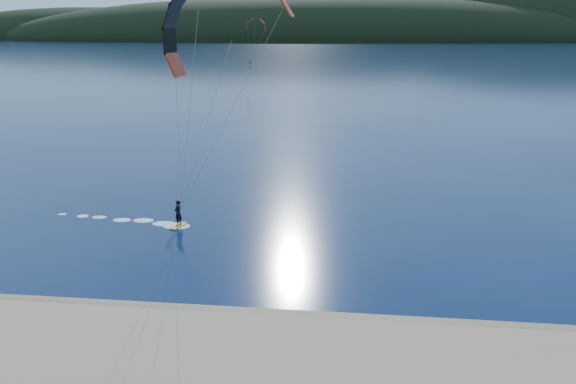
{
  "coord_description": "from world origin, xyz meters",
  "views": [
    {
      "loc": [
        5.18,
        -18.8,
        13.61
      ],
      "look_at": [
        1.98,
        10.0,
        5.0
      ],
      "focal_mm": 34.15,
      "sensor_mm": 36.0,
      "label": 1
    }
  ],
  "objects": [
    {
      "name": "ground",
      "position": [
        0.0,
        0.0,
        0.0
      ],
      "size": [
        1800.0,
        1800.0,
        0.0
      ],
      "primitive_type": "plane",
      "color": "#08173C",
      "rests_on": "ground"
    },
    {
      "name": "wet_sand",
      "position": [
        0.0,
        4.5,
        0.05
      ],
      "size": [
        220.0,
        2.5,
        0.1
      ],
      "color": "#80654A",
      "rests_on": "ground"
    },
    {
      "name": "headland",
      "position": [
        0.63,
        745.28,
        0.0
      ],
      "size": [
        1200.0,
        310.0,
        140.0
      ],
      "color": "black",
      "rests_on": "ground"
    },
    {
      "name": "kitesurfer_near",
      "position": [
        -1.92,
        13.31,
        12.6
      ],
      "size": [
        20.01,
        7.11,
        16.61
      ],
      "color": "gold",
      "rests_on": "ground"
    },
    {
      "name": "kitesurfer_far",
      "position": [
        -30.98,
        195.42,
        13.72
      ],
      "size": [
        7.99,
        6.36,
        16.12
      ],
      "color": "gold",
      "rests_on": "ground"
    },
    {
      "name": "sailboat",
      "position": [
        -129.86,
        397.13,
        0.75
      ],
      "size": [
        7.16,
        4.64,
        10.24
      ],
      "color": "white",
      "rests_on": "ground"
    }
  ]
}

